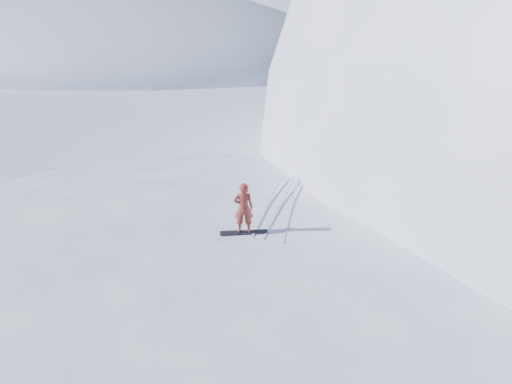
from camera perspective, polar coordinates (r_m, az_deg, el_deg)
ground at (r=14.69m, az=-4.16°, el=-17.93°), size 400.00×400.00×0.00m
near_ridge at (r=16.53m, az=4.00°, el=-12.70°), size 36.00×28.00×4.80m
far_ridge_a at (r=103.23m, az=-23.89°, el=15.32°), size 120.00×70.00×28.00m
far_ridge_c at (r=128.47m, az=3.53°, el=18.14°), size 140.00×90.00×36.00m
wind_bumps at (r=16.37m, az=-2.35°, el=-13.05°), size 16.00×14.40×1.00m
snowboard at (r=15.36m, az=-1.53°, el=-5.05°), size 1.54×1.04×0.03m
snowboarder at (r=14.97m, az=-1.57°, el=-2.02°), size 0.76×0.68×1.76m
board_tracks at (r=17.52m, az=3.12°, el=-1.44°), size 2.32×5.93×0.04m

